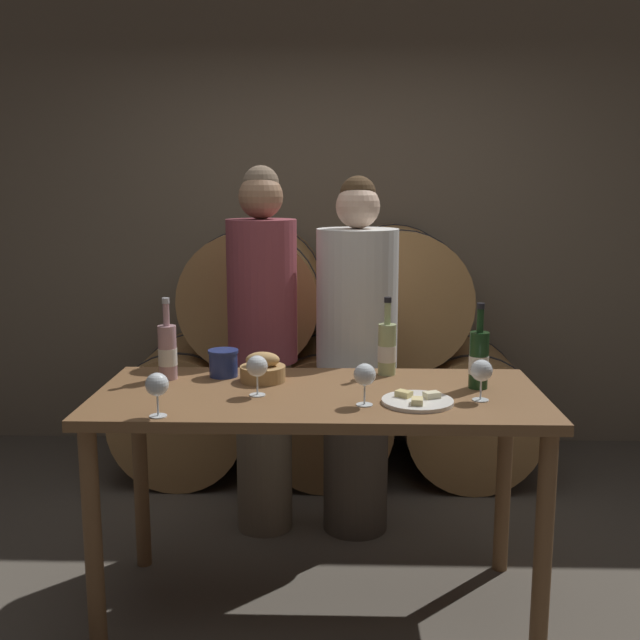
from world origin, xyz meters
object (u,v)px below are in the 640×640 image
(tasting_table, at_px, (319,421))
(blue_crock, at_px, (223,362))
(person_left, at_px, (263,348))
(wine_bottle_rose, at_px, (168,351))
(bread_basket, at_px, (263,370))
(wine_glass_right, at_px, (482,371))
(wine_glass_center, at_px, (365,376))
(wine_bottle_white, at_px, (387,348))
(wine_bottle_red, at_px, (479,359))
(cheese_plate, at_px, (417,401))
(wine_glass_left, at_px, (257,367))
(wine_glass_far_left, at_px, (157,385))
(person_right, at_px, (357,357))

(tasting_table, xyz_separation_m, blue_crock, (-0.40, 0.23, 0.18))
(person_left, bearing_deg, wine_bottle_rose, -122.06)
(bread_basket, relative_size, wine_glass_right, 1.19)
(person_left, bearing_deg, wine_glass_center, -62.64)
(wine_bottle_white, relative_size, wine_glass_right, 2.12)
(wine_bottle_white, xyz_separation_m, bread_basket, (-0.50, -0.12, -0.06))
(wine_bottle_red, xyz_separation_m, blue_crock, (-1.01, 0.15, -0.05))
(bread_basket, bearing_deg, person_left, 95.84)
(blue_crock, xyz_separation_m, bread_basket, (0.17, -0.07, -0.02))
(wine_bottle_white, relative_size, cheese_plate, 1.25)
(wine_glass_left, bearing_deg, tasting_table, 12.94)
(wine_glass_center, bearing_deg, wine_glass_left, 163.75)
(wine_glass_far_left, bearing_deg, wine_glass_right, 11.15)
(wine_bottle_rose, distance_m, wine_glass_left, 0.45)
(person_right, xyz_separation_m, blue_crock, (-0.55, -0.48, 0.09))
(person_right, xyz_separation_m, wine_bottle_white, (0.11, -0.43, 0.14))
(blue_crock, relative_size, cheese_plate, 0.48)
(tasting_table, bearing_deg, person_right, 77.39)
(wine_glass_far_left, bearing_deg, wine_bottle_white, 36.34)
(cheese_plate, bearing_deg, person_right, 103.36)
(person_right, relative_size, bread_basket, 9.37)
(wine_glass_left, height_order, wine_glass_right, same)
(person_right, xyz_separation_m, wine_glass_right, (0.43, -0.80, 0.14))
(blue_crock, bearing_deg, wine_bottle_red, -8.57)
(wine_bottle_red, distance_m, bread_basket, 0.85)
(wine_glass_right, bearing_deg, wine_glass_center, -170.46)
(blue_crock, bearing_deg, person_right, 40.73)
(person_right, bearing_deg, wine_bottle_rose, -145.76)
(wine_glass_left, bearing_deg, wine_glass_far_left, -139.23)
(tasting_table, distance_m, wine_glass_left, 0.32)
(cheese_plate, xyz_separation_m, wine_glass_far_left, (-0.89, -0.18, 0.10))
(wine_bottle_rose, relative_size, blue_crock, 2.67)
(tasting_table, height_order, wine_glass_right, wine_glass_right)
(person_left, bearing_deg, cheese_plate, -52.67)
(wine_glass_far_left, relative_size, wine_glass_right, 1.00)
(tasting_table, distance_m, wine_bottle_rose, 0.68)
(person_left, relative_size, wine_bottle_white, 5.40)
(person_right, distance_m, wine_glass_center, 0.88)
(wine_bottle_white, distance_m, blue_crock, 0.67)
(cheese_plate, bearing_deg, tasting_table, 158.95)
(person_right, height_order, blue_crock, person_right)
(cheese_plate, relative_size, wine_glass_far_left, 1.70)
(wine_glass_left, bearing_deg, wine_glass_center, -16.25)
(person_right, xyz_separation_m, cheese_plate, (0.20, -0.84, 0.04))
(wine_bottle_red, relative_size, wine_glass_left, 2.18)
(wine_glass_left, bearing_deg, bread_basket, 90.26)
(bread_basket, xyz_separation_m, wine_glass_right, (0.82, -0.25, 0.06))
(person_right, height_order, cheese_plate, person_right)
(person_right, relative_size, wine_bottle_white, 5.26)
(wine_bottle_white, distance_m, cheese_plate, 0.43)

